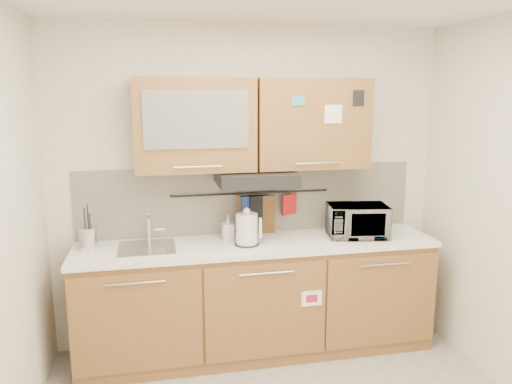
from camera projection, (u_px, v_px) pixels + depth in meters
name	position (u px, v px, depth m)	size (l,w,h in m)	color
wall_back	(250.00, 187.00, 4.13)	(3.20, 3.20, 0.00)	silver
base_cabinet	(257.00, 303.00, 4.01)	(2.80, 0.64, 0.88)	brown
countertop	(258.00, 244.00, 3.91)	(2.82, 0.62, 0.04)	white
backsplash	(250.00, 199.00, 4.14)	(2.80, 0.02, 0.56)	silver
upper_cabinets	(253.00, 124.00, 3.86)	(1.82, 0.37, 0.70)	brown
range_hood	(256.00, 178.00, 3.87)	(0.60, 0.46, 0.10)	black
sink	(147.00, 248.00, 3.75)	(0.42, 0.40, 0.26)	silver
utensil_rail	(251.00, 193.00, 4.09)	(0.02, 0.02, 1.30)	black
utensil_crock	(89.00, 238.00, 3.72)	(0.15, 0.15, 0.34)	silver
kettle	(247.00, 230.00, 3.82)	(0.21, 0.19, 0.29)	silver
toaster	(347.00, 222.00, 4.08)	(0.33, 0.26, 0.22)	black
microwave	(357.00, 221.00, 4.04)	(0.47, 0.32, 0.26)	#999999
soap_bottle	(228.00, 228.00, 3.96)	(0.09, 0.09, 0.20)	#999999
cutting_board	(256.00, 219.00, 4.13)	(0.32, 0.02, 0.39)	brown
oven_mitt	(249.00, 209.00, 4.10)	(0.13, 0.03, 0.22)	navy
dark_pouch	(258.00, 210.00, 4.12)	(0.16, 0.05, 0.25)	black
pot_holder	(289.00, 204.00, 4.16)	(0.14, 0.02, 0.17)	#AC1717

